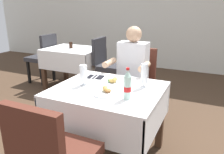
{
  "coord_description": "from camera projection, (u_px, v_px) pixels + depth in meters",
  "views": [
    {
      "loc": [
        0.87,
        -1.61,
        1.49
      ],
      "look_at": [
        -0.0,
        0.29,
        0.83
      ],
      "focal_mm": 36.08,
      "sensor_mm": 36.0,
      "label": 1
    }
  ],
  "objects": [
    {
      "name": "plate_near_camera",
      "position": [
        106.0,
        92.0,
        1.99
      ],
      "size": [
        0.23,
        0.23,
        0.06
      ],
      "color": "white",
      "rests_on": "main_dining_table"
    },
    {
      "name": "back_wall",
      "position": [
        179.0,
        5.0,
        5.09
      ],
      "size": [
        11.0,
        0.12,
        3.02
      ],
      "primitive_type": "cube",
      "color": "silver",
      "rests_on": "ground"
    },
    {
      "name": "plate_far_diner",
      "position": [
        112.0,
        82.0,
        2.25
      ],
      "size": [
        0.23,
        0.23,
        0.07
      ],
      "color": "white",
      "rests_on": "main_dining_table"
    },
    {
      "name": "background_dining_table",
      "position": [
        73.0,
        59.0,
        4.13
      ],
      "size": [
        0.99,
        0.77,
        0.75
      ],
      "color": "white",
      "rests_on": "ground"
    },
    {
      "name": "background_chair_left",
      "position": [
        43.0,
        55.0,
        4.41
      ],
      "size": [
        0.5,
        0.44,
        0.97
      ],
      "color": "#2D2D33",
      "rests_on": "ground"
    },
    {
      "name": "beer_glass_left",
      "position": [
        84.0,
        75.0,
        2.17
      ],
      "size": [
        0.07,
        0.07,
        0.2
      ],
      "color": "white",
      "rests_on": "main_dining_table"
    },
    {
      "name": "chair_far_diner_seat",
      "position": [
        136.0,
        82.0,
        2.9
      ],
      "size": [
        0.44,
        0.5,
        0.97
      ],
      "color": "#4C2319",
      "rests_on": "ground"
    },
    {
      "name": "background_table_tumbler",
      "position": [
        71.0,
        45.0,
        4.09
      ],
      "size": [
        0.06,
        0.06,
        0.11
      ],
      "primitive_type": "cylinder",
      "color": "black",
      "rests_on": "background_dining_table"
    },
    {
      "name": "main_dining_table",
      "position": [
        108.0,
        105.0,
        2.18
      ],
      "size": [
        1.0,
        0.87,
        0.75
      ],
      "color": "white",
      "rests_on": "ground"
    },
    {
      "name": "napkin_cutlery_set",
      "position": [
        96.0,
        77.0,
        2.44
      ],
      "size": [
        0.19,
        0.2,
        0.01
      ],
      "color": "black",
      "rests_on": "main_dining_table"
    },
    {
      "name": "seated_diner_far",
      "position": [
        131.0,
        72.0,
        2.77
      ],
      "size": [
        0.5,
        0.46,
        1.26
      ],
      "color": "#282D42",
      "rests_on": "ground"
    },
    {
      "name": "background_chair_right",
      "position": [
        108.0,
        63.0,
        3.85
      ],
      "size": [
        0.5,
        0.44,
        0.97
      ],
      "color": "#2D2D33",
      "rests_on": "ground"
    },
    {
      "name": "cola_bottle_primary",
      "position": [
        127.0,
        85.0,
        1.85
      ],
      "size": [
        0.06,
        0.06,
        0.27
      ],
      "color": "silver",
      "rests_on": "main_dining_table"
    },
    {
      "name": "beer_glass_middle",
      "position": [
        144.0,
        75.0,
        2.12
      ],
      "size": [
        0.07,
        0.07,
        0.23
      ],
      "color": "white",
      "rests_on": "main_dining_table"
    }
  ]
}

